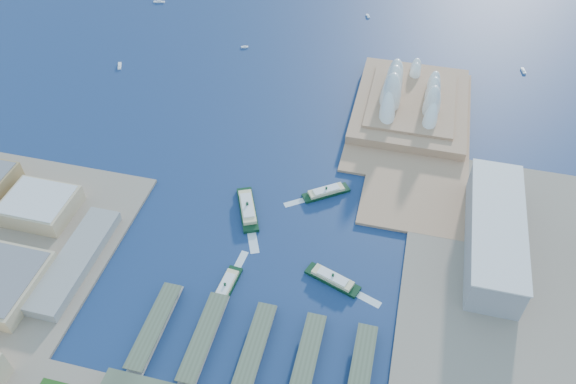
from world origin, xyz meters
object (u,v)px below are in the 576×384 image
(ferry_a, at_px, (247,207))
(ferry_d, at_px, (333,278))
(opera_house, at_px, (414,87))
(toaster_building, at_px, (494,234))
(ferry_c, at_px, (225,287))
(ferry_b, at_px, (326,191))

(ferry_a, distance_m, ferry_d, 116.38)
(opera_house, relative_size, toaster_building, 1.16)
(ferry_a, xyz_separation_m, ferry_d, (97.16, -64.06, -0.83))
(ferry_a, bearing_deg, toaster_building, -22.03)
(ferry_c, bearing_deg, opera_house, -108.52)
(ferry_b, bearing_deg, ferry_a, -94.41)
(ferry_b, bearing_deg, ferry_c, -59.22)
(opera_house, bearing_deg, toaster_building, -65.77)
(opera_house, relative_size, ferry_d, 3.55)
(toaster_building, distance_m, ferry_c, 245.51)
(ferry_c, xyz_separation_m, ferry_d, (88.26, 31.70, 0.14))
(ferry_c, bearing_deg, toaster_building, -150.06)
(opera_house, bearing_deg, ferry_b, -113.06)
(opera_house, bearing_deg, ferry_a, -124.24)
(opera_house, height_order, ferry_c, opera_house)
(ferry_d, bearing_deg, ferry_b, 33.59)
(opera_house, bearing_deg, ferry_c, -113.57)
(toaster_building, relative_size, ferry_a, 2.60)
(ferry_c, height_order, ferry_d, ferry_d)
(ferry_b, height_order, ferry_d, ferry_d)
(ferry_c, bearing_deg, ferry_d, -155.20)
(toaster_building, bearing_deg, ferry_a, -178.17)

